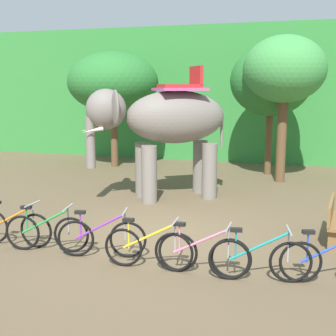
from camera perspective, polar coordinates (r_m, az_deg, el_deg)
name	(u,v)px	position (r m, az deg, el deg)	size (l,w,h in m)	color
ground_plane	(161,234)	(10.14, -0.87, -8.25)	(80.00, 80.00, 0.00)	brown
foliage_hedge	(245,93)	(22.52, 9.60, 9.21)	(36.00, 6.00, 5.78)	#338438
tree_far_right	(113,83)	(18.43, -6.88, 10.58)	(3.59, 3.59, 4.56)	brown
tree_far_left	(271,81)	(17.02, 12.77, 10.57)	(2.92, 2.92, 4.68)	brown
tree_center_left	(284,70)	(15.74, 14.38, 11.76)	(2.72, 2.72, 4.87)	brown
elephant	(165,122)	(12.98, -0.42, 5.73)	(3.99, 3.32, 3.78)	slate
bike_orange	(14,227)	(9.85, -18.72, -7.02)	(1.71, 0.52, 0.92)	black
bike_green	(46,232)	(9.33, -14.98, -7.77)	(1.69, 0.52, 0.92)	black
bike_purple	(101,238)	(8.81, -8.33, -8.61)	(1.67, 0.58, 0.92)	black
bike_yellow	(150,248)	(8.18, -2.26, -9.99)	(1.71, 0.52, 0.92)	black
bike_pink	(202,254)	(7.94, 4.24, -10.64)	(1.71, 0.52, 0.92)	black
bike_teal	(260,259)	(7.84, 11.39, -11.12)	(1.69, 0.52, 0.92)	black
bike_blue	(331,261)	(8.06, 19.78, -10.91)	(1.68, 0.58, 0.92)	black
wooden_bench	(336,220)	(10.14, 20.31, -6.08)	(0.55, 1.53, 0.89)	brown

